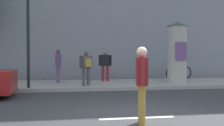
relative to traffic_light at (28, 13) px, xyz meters
name	(u,v)px	position (x,y,z in m)	size (l,w,h in m)	color
ground_plane	(137,118)	(3.20, -5.24, -3.19)	(80.00, 80.00, 0.00)	#38383A
sidewalk_curb	(101,84)	(3.20, 1.76, -3.11)	(36.00, 4.00, 0.15)	#9E9B93
lane_markings	(137,118)	(3.20, -5.24, -3.18)	(25.80, 0.16, 0.01)	silver
building_backdrop	(92,0)	(3.20, 6.76, 2.07)	(36.00, 5.00, 10.52)	gray
traffic_light	(28,13)	(0.00, 0.00, 0.00)	(0.24, 0.45, 4.54)	black
poster_column	(177,52)	(6.97, 1.32, -1.52)	(1.05, 1.05, 3.00)	#B2ADA3
pedestrian_in_light_jacket	(142,79)	(3.17, -5.77, -2.21)	(0.33, 0.63, 1.65)	#B78C33
pedestrian_tallest	(105,63)	(3.53, 2.57, -2.09)	(0.65, 0.37, 1.60)	maroon
pedestrian_in_red_top	(58,63)	(1.13, 2.08, -2.06)	(0.30, 0.67, 1.65)	#724C84
pedestrian_near_pole	(86,65)	(2.41, 0.55, -2.12)	(0.60, 0.51, 1.53)	#4C4C51
bicycle_leaning	(179,72)	(7.87, 3.16, -2.65)	(1.73, 0.49, 1.09)	black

